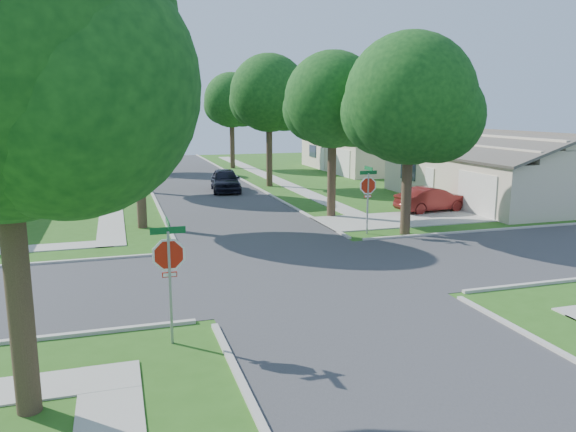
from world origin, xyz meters
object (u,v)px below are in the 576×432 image
at_px(tree_w_far, 125,108).
at_px(car_curb_west, 147,165).
at_px(stop_sign_ne, 368,188).
at_px(tree_ne_corner, 411,105).
at_px(car_driveway, 432,199).
at_px(house_ne_far, 367,153).
at_px(tree_w_mid, 129,92).
at_px(tree_e_mid, 270,97).
at_px(tree_e_near, 334,104).
at_px(tree_sw_corner, 1,57).
at_px(tree_e_far, 232,103).
at_px(car_curb_east, 225,180).
at_px(tree_w_near, 137,93).
at_px(house_ne_near, 495,175).
at_px(stop_sign_sw, 169,260).

distance_m(tree_w_far, car_curb_west, 5.66).
distance_m(stop_sign_ne, car_curb_west, 27.82).
distance_m(tree_ne_corner, car_driveway, 7.78).
bearing_deg(house_ne_far, tree_w_mid, -158.83).
distance_m(stop_sign_ne, tree_ne_corner, 3.96).
height_order(stop_sign_ne, tree_e_mid, tree_e_mid).
bearing_deg(car_driveway, tree_e_near, 80.58).
bearing_deg(tree_ne_corner, house_ne_far, 68.77).
bearing_deg(tree_sw_corner, tree_w_far, 86.11).
xyz_separation_m(tree_e_far, car_curb_west, (-7.95, -2.67, -5.25)).
height_order(tree_e_near, car_curb_east, tree_e_near).
height_order(tree_w_far, tree_sw_corner, tree_sw_corner).
relative_size(tree_e_far, tree_w_near, 0.97).
bearing_deg(tree_w_near, car_curb_west, 86.30).
relative_size(stop_sign_ne, car_curb_west, 0.60).
bearing_deg(house_ne_far, tree_e_far, 155.97).
xyz_separation_m(tree_w_mid, tree_sw_corner, (-2.80, -28.00, -0.23)).
bearing_deg(tree_e_near, house_ne_near, 10.04).
xyz_separation_m(stop_sign_ne, car_curb_west, (-7.90, 26.64, -1.31)).
bearing_deg(stop_sign_sw, tree_w_mid, 89.87).
bearing_deg(tree_e_mid, tree_w_far, 125.90).
distance_m(tree_sw_corner, car_driveway, 24.39).
height_order(tree_e_far, house_ne_near, tree_e_far).
distance_m(tree_e_mid, house_ne_far, 14.58).
xyz_separation_m(tree_sw_corner, tree_ne_corner, (13.80, 11.20, -0.67)).
bearing_deg(tree_e_mid, house_ne_far, 35.42).
distance_m(tree_w_far, car_curb_east, 16.48).
relative_size(tree_w_far, car_curb_west, 1.61).
height_order(tree_e_far, tree_w_mid, tree_w_mid).
height_order(tree_w_far, car_curb_west, tree_w_far).
bearing_deg(tree_w_far, tree_e_mid, -54.10).
bearing_deg(car_curb_east, stop_sign_sw, -97.71).
bearing_deg(tree_w_near, tree_e_near, -0.00).
xyz_separation_m(tree_w_near, tree_ne_corner, (11.00, -4.80, -0.52)).
bearing_deg(stop_sign_ne, car_driveway, 35.19).
relative_size(tree_w_far, house_ne_near, 0.59).
distance_m(tree_e_mid, tree_sw_corner, 30.54).
bearing_deg(tree_sw_corner, car_curb_west, 83.69).
bearing_deg(car_curb_west, tree_e_far, -153.85).
relative_size(tree_w_mid, tree_sw_corner, 1.00).
xyz_separation_m(tree_w_mid, tree_ne_corner, (11.00, -16.80, -0.90)).
bearing_deg(stop_sign_sw, car_curb_east, 76.21).
bearing_deg(house_ne_near, stop_sign_sw, -142.82).
distance_m(stop_sign_sw, tree_e_far, 40.04).
relative_size(tree_ne_corner, car_curb_east, 1.93).
relative_size(tree_e_near, car_curb_west, 1.66).
height_order(tree_w_far, tree_ne_corner, tree_ne_corner).
bearing_deg(tree_e_mid, stop_sign_ne, -90.20).
relative_size(tree_sw_corner, house_ne_far, 0.70).
bearing_deg(tree_sw_corner, tree_ne_corner, 39.07).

